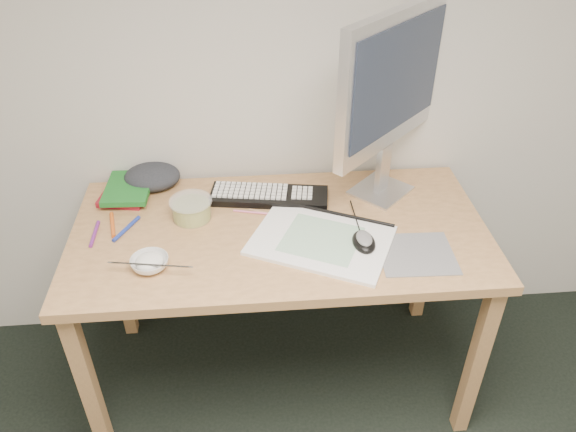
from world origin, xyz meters
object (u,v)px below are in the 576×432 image
object	(u,v)px
monitor	(392,85)
rice_bowl	(150,263)
keyboard	(269,196)
sketchpad	(321,240)
desk	(280,248)

from	to	relation	value
monitor	rice_bowl	size ratio (longest dim) A/B	5.68
keyboard	rice_bowl	bearing A→B (deg)	-128.83
keyboard	monitor	xyz separation A→B (m)	(0.41, 0.02, 0.40)
sketchpad	rice_bowl	xyz separation A→B (m)	(-0.54, -0.08, 0.01)
desk	sketchpad	world-z (taller)	sketchpad
rice_bowl	desk	bearing A→B (deg)	22.10
desk	rice_bowl	distance (m)	0.46
desk	keyboard	size ratio (longest dim) A/B	3.31
desk	monitor	size ratio (longest dim) A/B	2.11
sketchpad	monitor	world-z (taller)	monitor
keyboard	desk	bearing A→B (deg)	-73.01
sketchpad	monitor	size ratio (longest dim) A/B	0.66
desk	rice_bowl	bearing A→B (deg)	-157.90
desk	sketchpad	distance (m)	0.18
rice_bowl	sketchpad	bearing A→B (deg)	8.75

